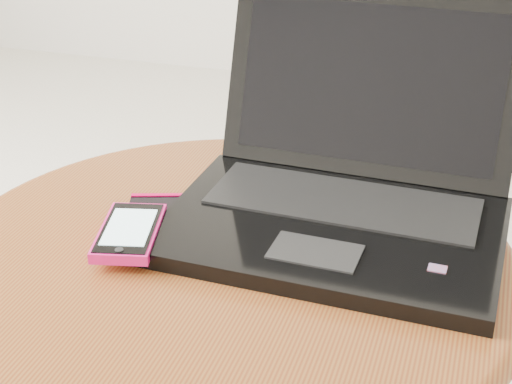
% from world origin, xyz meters
% --- Properties ---
extents(table, '(0.61, 0.61, 0.48)m').
position_xyz_m(table, '(-0.00, 0.06, 0.38)').
color(table, '#50290E').
rests_on(table, ground).
extents(laptop, '(0.36, 0.33, 0.22)m').
position_xyz_m(laptop, '(0.10, 0.17, 0.52)').
color(laptop, black).
rests_on(laptop, table).
extents(phone_black, '(0.09, 0.13, 0.01)m').
position_xyz_m(phone_black, '(-0.09, 0.09, 0.49)').
color(phone_black, black).
rests_on(phone_black, table).
extents(phone_pink, '(0.08, 0.12, 0.01)m').
position_xyz_m(phone_pink, '(-0.10, 0.04, 0.50)').
color(phone_pink, '#D7156C').
rests_on(phone_pink, phone_black).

